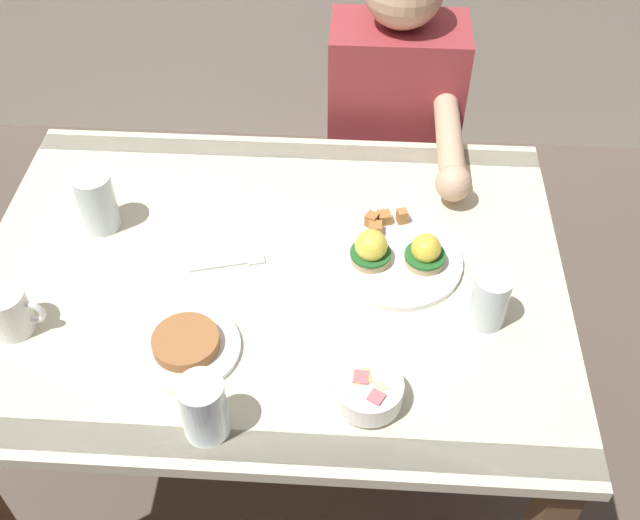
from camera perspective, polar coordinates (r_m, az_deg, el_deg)
ground_plane at (r=2.14m, az=-2.87°, el=-14.52°), size 6.00×6.00×0.00m
dining_table at (r=1.62m, az=-3.68°, el=-3.43°), size 1.20×0.90×0.74m
eggs_benedict_plate at (r=1.54m, az=5.76°, el=0.41°), size 0.27×0.27×0.09m
fruit_bowl at (r=1.32m, az=3.68°, el=-9.94°), size 0.12×0.12×0.06m
coffee_mug at (r=1.51m, az=-22.47°, el=-3.58°), size 0.11×0.08×0.09m
fork at (r=1.56m, az=-6.64°, el=-0.26°), size 0.15×0.06×0.00m
water_glass_near at (r=1.45m, az=12.68°, el=-3.19°), size 0.07×0.07×0.12m
water_glass_far at (r=1.66m, az=-16.46°, el=4.01°), size 0.08×0.08×0.13m
water_glass_extra at (r=1.28m, az=-8.75°, el=-11.26°), size 0.08×0.08×0.13m
side_plate at (r=1.42m, az=-10.08°, el=-6.38°), size 0.20×0.20×0.04m
diner_person at (r=2.04m, az=5.60°, el=9.46°), size 0.34×0.54×1.14m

